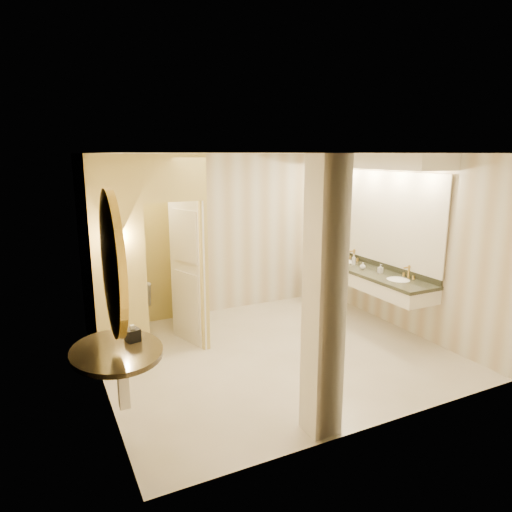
{
  "coord_description": "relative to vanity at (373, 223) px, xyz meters",
  "views": [
    {
      "loc": [
        -2.82,
        -5.17,
        2.69
      ],
      "look_at": [
        -0.18,
        0.2,
        1.35
      ],
      "focal_mm": 32.0,
      "sensor_mm": 36.0,
      "label": 1
    }
  ],
  "objects": [
    {
      "name": "wall_front",
      "position": [
        -1.98,
        -2.4,
        -0.28
      ],
      "size": [
        4.5,
        0.02,
        2.7
      ],
      "primitive_type": "cube",
      "color": "beige",
      "rests_on": "floor"
    },
    {
      "name": "wall_left",
      "position": [
        -4.23,
        -0.4,
        -0.28
      ],
      "size": [
        0.02,
        4.0,
        2.7
      ],
      "primitive_type": "cube",
      "color": "beige",
      "rests_on": "floor"
    },
    {
      "name": "floor",
      "position": [
        -1.98,
        -0.4,
        -1.63
      ],
      "size": [
        4.5,
        4.5,
        0.0
      ],
      "primitive_type": "plane",
      "color": "silver",
      "rests_on": "ground"
    },
    {
      "name": "tissue_box",
      "position": [
        -4.03,
        -1.23,
        -0.69
      ],
      "size": [
        0.15,
        0.15,
        0.13
      ],
      "primitive_type": "cube",
      "rotation": [
        0.0,
        0.0,
        0.23
      ],
      "color": "black",
      "rests_on": "console_shelf"
    },
    {
      "name": "wall_sconce",
      "position": [
        -3.9,
        0.03,
        0.1
      ],
      "size": [
        0.14,
        0.14,
        0.42
      ],
      "color": "gold",
      "rests_on": "toilet_closet"
    },
    {
      "name": "toilet_closet",
      "position": [
        -3.1,
        0.57,
        -0.24
      ],
      "size": [
        1.5,
        1.55,
        2.7
      ],
      "color": "#F0E27E",
      "rests_on": "floor"
    },
    {
      "name": "soap_bottle_b",
      "position": [
        -0.11,
        0.06,
        -0.69
      ],
      "size": [
        0.1,
        0.1,
        0.12
      ],
      "primitive_type": "imported",
      "rotation": [
        0.0,
        0.0,
        0.04
      ],
      "color": "silver",
      "rests_on": "vanity"
    },
    {
      "name": "wall_back",
      "position": [
        -1.98,
        1.6,
        -0.28
      ],
      "size": [
        4.5,
        0.02,
        2.7
      ],
      "primitive_type": "cube",
      "color": "beige",
      "rests_on": "floor"
    },
    {
      "name": "pillar",
      "position": [
        -2.43,
        -2.2,
        -0.28
      ],
      "size": [
        0.3,
        0.3,
        2.7
      ],
      "primitive_type": "cube",
      "color": "white",
      "rests_on": "floor"
    },
    {
      "name": "wall_right",
      "position": [
        0.27,
        -0.4,
        -0.28
      ],
      "size": [
        0.02,
        4.0,
        2.7
      ],
      "primitive_type": "cube",
      "color": "beige",
      "rests_on": "floor"
    },
    {
      "name": "vanity",
      "position": [
        0.0,
        0.0,
        0.0
      ],
      "size": [
        0.75,
        2.61,
        2.09
      ],
      "color": "white",
      "rests_on": "floor"
    },
    {
      "name": "soap_bottle_a",
      "position": [
        -0.01,
        -0.24,
        -0.68
      ],
      "size": [
        0.07,
        0.07,
        0.14
      ],
      "primitive_type": "imported",
      "rotation": [
        0.0,
        0.0,
        0.11
      ],
      "color": "beige",
      "rests_on": "vanity"
    },
    {
      "name": "ceiling",
      "position": [
        -1.98,
        -0.4,
        1.07
      ],
      "size": [
        4.5,
        4.5,
        0.0
      ],
      "primitive_type": "plane",
      "rotation": [
        3.14,
        0.0,
        0.0
      ],
      "color": "white",
      "rests_on": "wall_back"
    },
    {
      "name": "toilet",
      "position": [
        -3.65,
        1.33,
        -1.21
      ],
      "size": [
        0.68,
        0.91,
        0.83
      ],
      "primitive_type": "imported",
      "rotation": [
        0.0,
        0.0,
        3.43
      ],
      "color": "white",
      "rests_on": "floor"
    },
    {
      "name": "console_shelf",
      "position": [
        -4.19,
        -1.36,
        -0.28
      ],
      "size": [
        1.08,
        1.08,
        1.99
      ],
      "color": "black",
      "rests_on": "floor"
    },
    {
      "name": "soap_bottle_c",
      "position": [
        -0.05,
        0.38,
        -0.66
      ],
      "size": [
        0.09,
        0.09,
        0.18
      ],
      "primitive_type": "imported",
      "rotation": [
        0.0,
        0.0,
        0.35
      ],
      "color": "#C6B28C",
      "rests_on": "vanity"
    }
  ]
}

